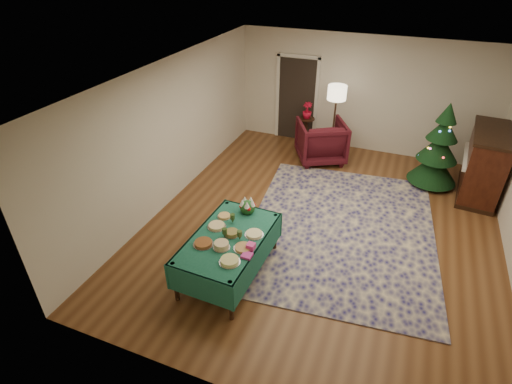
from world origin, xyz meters
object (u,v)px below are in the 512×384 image
at_px(armchair, 321,139).
at_px(side_table, 306,132).
at_px(gift_box, 251,246).
at_px(buffet_table, 229,244).
at_px(potted_plant, 307,114).
at_px(floor_lamp, 337,97).
at_px(christmas_tree, 439,149).
at_px(piano, 484,164).

distance_m(armchair, side_table, 0.90).
bearing_deg(gift_box, armchair, 90.72).
height_order(buffet_table, potted_plant, potted_plant).
xyz_separation_m(armchair, potted_plant, (-0.55, 0.68, 0.29)).
distance_m(side_table, potted_plant, 0.48).
height_order(floor_lamp, christmas_tree, christmas_tree).
relative_size(floor_lamp, side_table, 2.44).
height_order(buffet_table, gift_box, gift_box).
height_order(gift_box, piano, piano).
bearing_deg(piano, buffet_table, -132.87).
bearing_deg(side_table, christmas_tree, -16.30).
height_order(buffet_table, floor_lamp, floor_lamp).
height_order(armchair, potted_plant, armchair).
relative_size(buffet_table, gift_box, 16.36).
distance_m(armchair, potted_plant, 0.93).
bearing_deg(side_table, floor_lamp, -29.71).
distance_m(armchair, christmas_tree, 2.49).
height_order(buffet_table, armchair, armchair).
xyz_separation_m(christmas_tree, piano, (0.87, -0.07, -0.14)).
xyz_separation_m(buffet_table, christmas_tree, (2.82, 4.05, 0.25)).
height_order(potted_plant, piano, piano).
height_order(armchair, side_table, armchair).
height_order(side_table, potted_plant, potted_plant).
relative_size(armchair, piano, 0.65).
bearing_deg(potted_plant, floor_lamp, -29.71).
relative_size(gift_box, side_table, 0.16).
bearing_deg(christmas_tree, potted_plant, 163.70).
relative_size(gift_box, floor_lamp, 0.06).
height_order(armchair, floor_lamp, floor_lamp).
bearing_deg(gift_box, christmas_tree, 59.99).
relative_size(buffet_table, piano, 1.11).
bearing_deg(side_table, potted_plant, 90.00).
bearing_deg(buffet_table, gift_box, -16.70).
relative_size(gift_box, piano, 0.07).
relative_size(floor_lamp, piano, 1.06).
bearing_deg(potted_plant, buffet_table, -87.76).
xyz_separation_m(floor_lamp, christmas_tree, (2.26, -0.45, -0.66)).
bearing_deg(buffet_table, floor_lamp, 82.90).
relative_size(gift_box, potted_plant, 0.28).
bearing_deg(piano, floor_lamp, 170.47).
distance_m(gift_box, armchair, 4.38).
bearing_deg(side_table, piano, -13.83).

